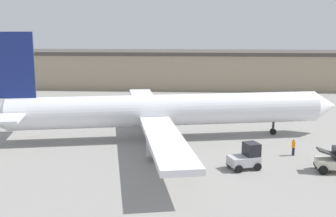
{
  "coord_description": "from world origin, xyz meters",
  "views": [
    {
      "loc": [
        2.92,
        -45.42,
        12.09
      ],
      "look_at": [
        0.0,
        0.0,
        3.4
      ],
      "focal_mm": 45.0,
      "sensor_mm": 36.0,
      "label": 1
    }
  ],
  "objects": [
    {
      "name": "ground_plane",
      "position": [
        0.0,
        0.0,
        0.0
      ],
      "size": [
        400.0,
        400.0,
        0.0
      ],
      "primitive_type": "plane",
      "color": "gray"
    },
    {
      "name": "terminal_building",
      "position": [
        14.17,
        42.38,
        3.76
      ],
      "size": [
        98.04,
        13.36,
        7.51
      ],
      "color": "gray",
      "rests_on": "ground_plane"
    },
    {
      "name": "airplane",
      "position": [
        -1.04,
        -0.22,
        3.21
      ],
      "size": [
        40.46,
        37.69,
        11.76
      ],
      "rotation": [
        0.0,
        0.0,
        0.21
      ],
      "color": "white",
      "rests_on": "ground_plane"
    },
    {
      "name": "ground_crew_worker",
      "position": [
        12.5,
        -5.61,
        0.88
      ],
      "size": [
        0.36,
        0.36,
        1.64
      ],
      "rotation": [
        0.0,
        0.0,
        5.5
      ],
      "color": "#1E2338",
      "rests_on": "ground_plane"
    },
    {
      "name": "baggage_tug",
      "position": [
        7.48,
        -9.82,
        1.03
      ],
      "size": [
        3.03,
        2.7,
        2.28
      ],
      "rotation": [
        0.0,
        0.0,
        0.38
      ],
      "color": "#B2B2B7",
      "rests_on": "ground_plane"
    },
    {
      "name": "belt_loader_truck",
      "position": [
        14.85,
        -10.15,
        1.02
      ],
      "size": [
        2.58,
        2.06,
        2.15
      ],
      "rotation": [
        0.0,
        0.0,
        -0.04
      ],
      "color": "beige",
      "rests_on": "ground_plane"
    }
  ]
}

